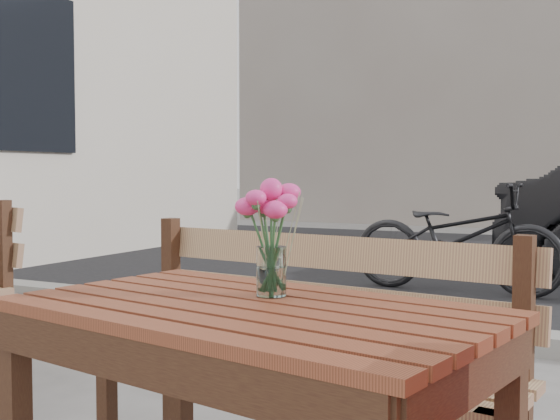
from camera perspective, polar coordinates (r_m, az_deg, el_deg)
name	(u,v)px	position (r m, az deg, el deg)	size (l,w,h in m)	color
street	(499,289)	(6.54, 17.34, -6.16)	(30.00, 8.12, 0.12)	black
main_table	(250,353)	(1.76, -2.46, -11.53)	(1.30, 0.90, 0.73)	#612D19
main_bench	(307,329)	(2.31, 2.24, -9.68)	(1.50, 0.60, 0.90)	#9C6D50
main_vase	(271,223)	(1.82, -0.71, -1.07)	(0.17, 0.17, 0.31)	white
bicycle	(456,238)	(6.39, 14.09, -2.19)	(0.65, 1.86, 0.98)	black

